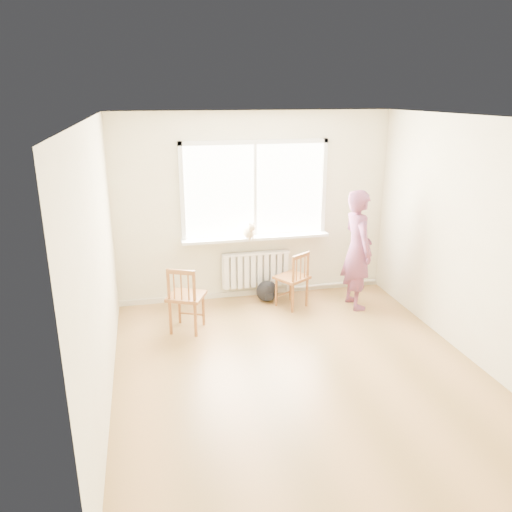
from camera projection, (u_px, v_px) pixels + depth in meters
floor at (299, 370)px, 5.52m from camera, size 4.50×4.50×0.00m
ceiling at (307, 118)px, 4.68m from camera, size 4.50×4.50×0.00m
back_wall at (254, 208)px, 7.19m from camera, size 4.00×0.01×2.70m
window at (255, 186)px, 7.07m from camera, size 2.12×0.05×1.42m
windowsill at (256, 238)px, 7.21m from camera, size 2.15×0.22×0.04m
radiator at (256, 269)px, 7.38m from camera, size 1.00×0.12×0.55m
heating_pipe at (333, 284)px, 7.79m from camera, size 1.40×0.04×0.04m
baseboard at (255, 292)px, 7.58m from camera, size 4.00×0.03×0.08m
chair_left at (185, 299)px, 6.29m from camera, size 0.57×0.56×0.88m
chair_right at (294, 280)px, 7.03m from camera, size 0.55×0.54×0.82m
person at (357, 250)px, 6.95m from camera, size 0.43×0.63×1.69m
cat at (249, 231)px, 7.07m from camera, size 0.20×0.39×0.26m
backpack at (267, 291)px, 7.30m from camera, size 0.35×0.28×0.32m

